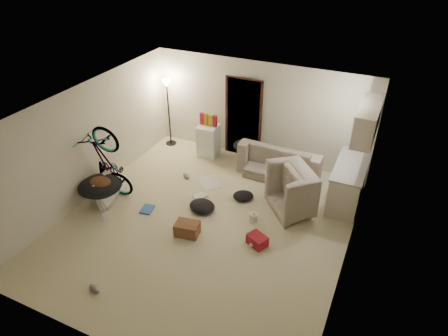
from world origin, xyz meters
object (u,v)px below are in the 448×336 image
at_px(armchair, 307,193).
at_px(drink_case_a, 187,229).
at_px(saucer_chair, 101,189).
at_px(bicycle, 110,178).
at_px(tv_box, 109,186).
at_px(kitchen_counter, 348,184).
at_px(sofa, 281,163).
at_px(drink_case_b, 257,240).
at_px(juicer, 254,217).
at_px(floor_lamp, 168,99).
at_px(mini_fridge, 209,140).

bearing_deg(armchair, drink_case_a, 93.75).
bearing_deg(saucer_chair, drink_case_a, -2.22).
xyz_separation_m(bicycle, tv_box, (0.00, -0.09, -0.17)).
distance_m(kitchen_counter, sofa, 1.70).
height_order(kitchen_counter, tv_box, kitchen_counter).
height_order(bicycle, drink_case_b, bicycle).
relative_size(armchair, saucer_chair, 1.24).
distance_m(tv_box, juicer, 3.22).
height_order(kitchen_counter, drink_case_a, kitchen_counter).
distance_m(floor_lamp, kitchen_counter, 4.95).
distance_m(sofa, bicycle, 3.95).
bearing_deg(floor_lamp, sofa, -3.58).
relative_size(saucer_chair, juicer, 3.58).
xyz_separation_m(sofa, drink_case_a, (-0.97, -2.86, -0.16)).
bearing_deg(sofa, mini_fridge, -1.79).
bearing_deg(drink_case_b, bicycle, -155.55).
height_order(armchair, bicycle, bicycle).
bearing_deg(drink_case_a, drink_case_b, 2.96).
height_order(mini_fridge, drink_case_a, mini_fridge).
bearing_deg(drink_case_b, tv_box, -154.09).
xyz_separation_m(drink_case_b, juicer, (-0.32, 0.62, -0.00)).
height_order(armchair, drink_case_a, armchair).
bearing_deg(drink_case_a, armchair, 35.17).
bearing_deg(sofa, drink_case_b, 99.44).
bearing_deg(kitchen_counter, tv_box, -156.24).
relative_size(sofa, saucer_chair, 2.15).
bearing_deg(drink_case_a, mini_fridge, 99.67).
height_order(armchair, tv_box, armchair).
relative_size(mini_fridge, juicer, 3.24).
bearing_deg(juicer, drink_case_b, -62.98).
height_order(drink_case_b, juicer, juicer).
distance_m(armchair, bicycle, 4.24).
distance_m(saucer_chair, juicer, 3.28).
xyz_separation_m(tv_box, drink_case_a, (2.13, -0.33, -0.18)).
xyz_separation_m(floor_lamp, mini_fridge, (1.21, -0.10, -0.89)).
height_order(armchair, drink_case_b, armchair).
bearing_deg(tv_box, saucer_chair, -99.69).
distance_m(kitchen_counter, tv_box, 5.17).
distance_m(armchair, tv_box, 4.27).
distance_m(mini_fridge, drink_case_a, 3.15).
xyz_separation_m(mini_fridge, juicer, (2.05, -2.05, -0.31)).
bearing_deg(juicer, armchair, 47.73).
bearing_deg(kitchen_counter, drink_case_a, -137.13).
distance_m(tv_box, drink_case_a, 2.16).
xyz_separation_m(kitchen_counter, tv_box, (-4.73, -2.08, -0.12)).
bearing_deg(armchair, floor_lamp, 32.52).
height_order(floor_lamp, bicycle, floor_lamp).
bearing_deg(drink_case_b, sofa, 124.89).
relative_size(bicycle, drink_case_a, 4.03).
xyz_separation_m(floor_lamp, drink_case_b, (3.58, -2.77, -1.20)).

